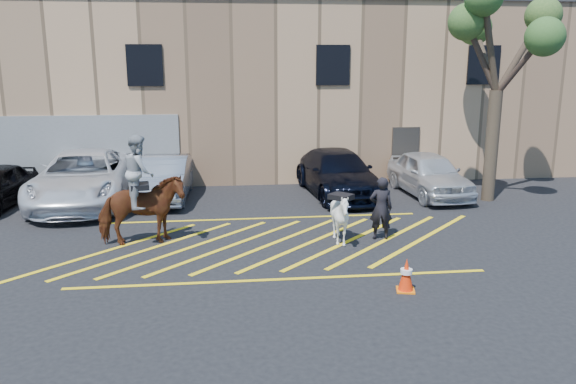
{
  "coord_description": "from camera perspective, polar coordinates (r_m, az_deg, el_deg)",
  "views": [
    {
      "loc": [
        -1.21,
        -14.52,
        4.8
      ],
      "look_at": [
        0.5,
        0.2,
        1.3
      ],
      "focal_mm": 35.0,
      "sensor_mm": 36.0,
      "label": 1
    }
  ],
  "objects": [
    {
      "name": "hatching_zone",
      "position": [
        15.06,
        -1.68,
        -5.28
      ],
      "size": [
        12.6,
        5.12,
        0.01
      ],
      "color": "yellow",
      "rests_on": "ground"
    },
    {
      "name": "mounted_bay",
      "position": [
        15.2,
        -14.72,
        -0.92
      ],
      "size": [
        2.35,
        1.34,
        2.94
      ],
      "color": "brown",
      "rests_on": "ground"
    },
    {
      "name": "tree",
      "position": [
        20.37,
        20.83,
        14.97
      ],
      "size": [
        3.99,
        4.37,
        7.31
      ],
      "color": "#4E402F",
      "rests_on": "ground"
    },
    {
      "name": "warehouse",
      "position": [
        26.56,
        -4.1,
        10.78
      ],
      "size": [
        32.42,
        10.2,
        7.3
      ],
      "color": "tan",
      "rests_on": "ground"
    },
    {
      "name": "car_blue_suv",
      "position": [
        20.42,
        5.08,
        1.92
      ],
      "size": [
        2.74,
        5.63,
        1.58
      ],
      "primitive_type": "imported",
      "rotation": [
        0.0,
        0.0,
        0.1
      ],
      "color": "black",
      "rests_on": "ground"
    },
    {
      "name": "saddled_white",
      "position": [
        14.95,
        5.37,
        -2.55
      ],
      "size": [
        1.76,
        1.76,
        1.45
      ],
      "color": "white",
      "rests_on": "ground"
    },
    {
      "name": "car_silver_sedan",
      "position": [
        20.16,
        -12.36,
        1.38
      ],
      "size": [
        1.75,
        4.59,
        1.49
      ],
      "primitive_type": "imported",
      "rotation": [
        0.0,
        0.0,
        -0.04
      ],
      "color": "gray",
      "rests_on": "ground"
    },
    {
      "name": "handler",
      "position": [
        15.45,
        9.42,
        -1.64
      ],
      "size": [
        0.68,
        0.5,
        1.73
      ],
      "primitive_type": "imported",
      "rotation": [
        0.0,
        0.0,
        3.01
      ],
      "color": "black",
      "rests_on": "ground"
    },
    {
      "name": "traffic_cone",
      "position": [
        12.26,
        11.92,
        -8.22
      ],
      "size": [
        0.46,
        0.46,
        0.73
      ],
      "color": "orange",
      "rests_on": "ground"
    },
    {
      "name": "ground",
      "position": [
        15.34,
        -1.77,
        -4.95
      ],
      "size": [
        90.0,
        90.0,
        0.0
      ],
      "primitive_type": "plane",
      "color": "black",
      "rests_on": "ground"
    },
    {
      "name": "car_white_suv",
      "position": [
        20.91,
        14.13,
        1.8
      ],
      "size": [
        2.13,
        4.69,
        1.56
      ],
      "primitive_type": "imported",
      "rotation": [
        0.0,
        0.0,
        0.07
      ],
      "color": "silver",
      "rests_on": "ground"
    },
    {
      "name": "car_white_pickup",
      "position": [
        20.27,
        -20.08,
        1.35
      ],
      "size": [
        3.3,
        6.56,
        1.78
      ],
      "primitive_type": "imported",
      "rotation": [
        0.0,
        0.0,
        0.06
      ],
      "color": "white",
      "rests_on": "ground"
    }
  ]
}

